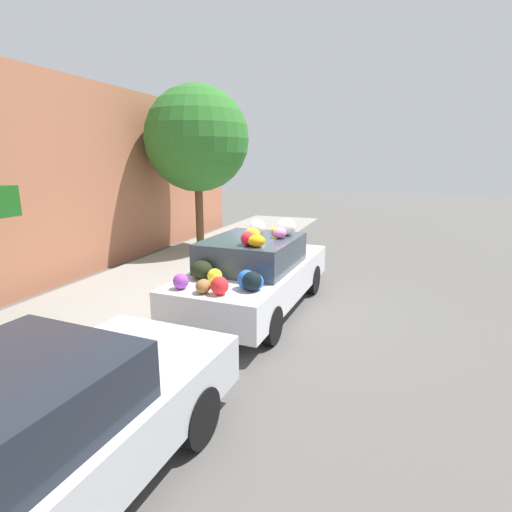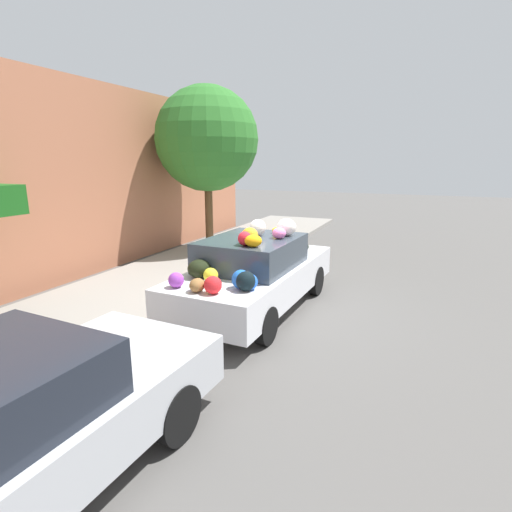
# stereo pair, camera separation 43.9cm
# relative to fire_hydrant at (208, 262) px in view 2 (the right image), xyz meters

# --- Properties ---
(ground_plane) EXTENTS (60.00, 60.00, 0.00)m
(ground_plane) POSITION_rel_fire_hydrant_xyz_m (-1.22, -1.74, -0.49)
(ground_plane) COLOR #565451
(sidewalk_curb) EXTENTS (24.00, 3.20, 0.14)m
(sidewalk_curb) POSITION_rel_fire_hydrant_xyz_m (-1.22, 0.96, -0.42)
(sidewalk_curb) COLOR gray
(sidewalk_curb) RESTS_ON ground
(building_facade) EXTENTS (18.00, 1.20, 4.82)m
(building_facade) POSITION_rel_fire_hydrant_xyz_m (-1.36, 3.19, 1.91)
(building_facade) COLOR #B26B4C
(building_facade) RESTS_ON ground
(street_tree) EXTENTS (3.10, 3.10, 4.91)m
(street_tree) POSITION_rel_fire_hydrant_xyz_m (2.72, 1.50, 3.00)
(street_tree) COLOR brown
(street_tree) RESTS_ON sidewalk_curb
(fire_hydrant) EXTENTS (0.20, 0.20, 0.70)m
(fire_hydrant) POSITION_rel_fire_hydrant_xyz_m (0.00, 0.00, 0.00)
(fire_hydrant) COLOR red
(fire_hydrant) RESTS_ON sidewalk_curb
(art_car) EXTENTS (4.41, 1.93, 1.80)m
(art_car) POSITION_rel_fire_hydrant_xyz_m (-1.29, -1.80, 0.30)
(art_car) COLOR silver
(art_car) RESTS_ON ground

